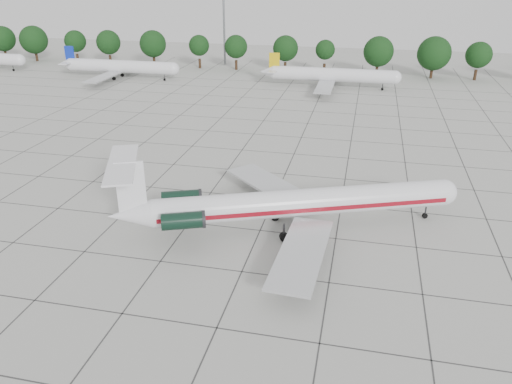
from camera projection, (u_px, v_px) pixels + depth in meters
ground at (260, 230)px, 53.00m from camera, size 260.00×260.00×0.00m
apron_joints at (284, 177)px, 66.30m from camera, size 170.00×170.00×0.02m
main_airliner at (285, 204)px, 51.91m from camera, size 35.88×27.10×8.71m
bg_airliner_b at (120, 67)px, 121.81m from camera, size 28.24×27.20×7.40m
bg_airliner_c at (332, 75)px, 112.60m from camera, size 28.24×27.20×7.40m
tree_line at (286, 48)px, 128.22m from camera, size 249.86×8.44×10.22m
floodlight_mast at (224, 11)px, 134.61m from camera, size 1.60×1.60×25.45m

